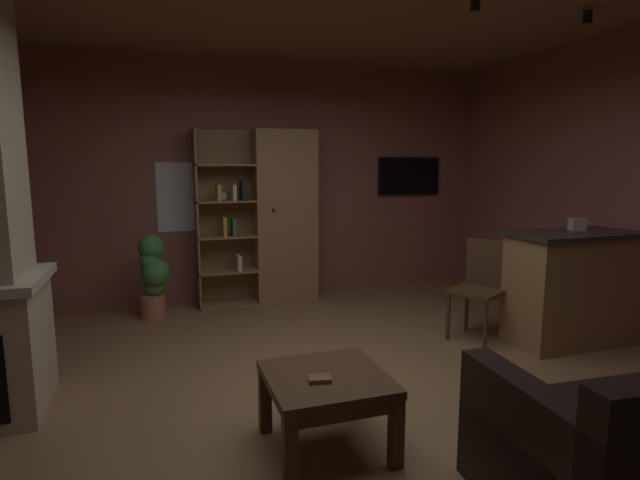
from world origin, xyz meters
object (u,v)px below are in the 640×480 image
bookshelf_cabinet (277,217)px  potted_floor_plant (153,274)px  wall_mounted_tv (409,176)px  kitchen_bar_counter (581,287)px  coffee_table (326,389)px  tissue_box (577,224)px  dining_chair (481,283)px  table_book_0 (320,379)px

bookshelf_cabinet → potted_floor_plant: size_ratio=2.25×
wall_mounted_tv → potted_floor_plant: bearing=-171.3°
kitchen_bar_counter → coffee_table: kitchen_bar_counter is taller
tissue_box → wall_mounted_tv: size_ratio=0.14×
dining_chair → wall_mounted_tv: (0.34, 2.09, 0.93)m
bookshelf_cabinet → dining_chair: bearing=-51.6°
kitchen_bar_counter → dining_chair: kitchen_bar_counter is taller
dining_chair → kitchen_bar_counter: bearing=-23.9°
dining_chair → wall_mounted_tv: 2.31m
coffee_table → table_book_0: (-0.06, -0.07, 0.10)m
kitchen_bar_counter → tissue_box: bearing=109.4°
potted_floor_plant → bookshelf_cabinet: bearing=11.5°
tissue_box → potted_floor_plant: 4.17m
kitchen_bar_counter → potted_floor_plant: (-3.71, 1.95, -0.04)m
bookshelf_cabinet → wall_mounted_tv: 1.90m
tissue_box → coffee_table: 3.02m
coffee_table → potted_floor_plant: size_ratio=0.75×
kitchen_bar_counter → dining_chair: size_ratio=1.51×
coffee_table → table_book_0: table_book_0 is taller
bookshelf_cabinet → kitchen_bar_counter: 3.25m
bookshelf_cabinet → kitchen_bar_counter: (2.30, -2.24, -0.48)m
table_book_0 → bookshelf_cabinet: bearing=80.5°
bookshelf_cabinet → table_book_0: bookshelf_cabinet is taller
bookshelf_cabinet → tissue_box: bookshelf_cabinet is taller
table_book_0 → dining_chair: bearing=33.8°
potted_floor_plant → wall_mounted_tv: 3.42m
kitchen_bar_counter → tissue_box: tissue_box is taller
kitchen_bar_counter → tissue_box: (-0.03, 0.08, 0.56)m
tissue_box → kitchen_bar_counter: bearing=-70.6°
tissue_box → coffee_table: (-2.75, -1.01, -0.72)m
bookshelf_cabinet → tissue_box: bearing=-43.5°
bookshelf_cabinet → table_book_0: (-0.54, -3.24, -0.54)m
table_book_0 → potted_floor_plant: potted_floor_plant is taller
bookshelf_cabinet → coffee_table: bearing=-98.6°
table_book_0 → potted_floor_plant: (-0.86, 2.95, 0.02)m
coffee_table → kitchen_bar_counter: bearing=18.5°
bookshelf_cabinet → dining_chair: 2.44m
dining_chair → potted_floor_plant: size_ratio=1.03×
bookshelf_cabinet → table_book_0: 3.33m
kitchen_bar_counter → potted_floor_plant: bearing=152.2°
table_book_0 → coffee_table: bearing=46.8°
coffee_table → wall_mounted_tv: size_ratio=0.78×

